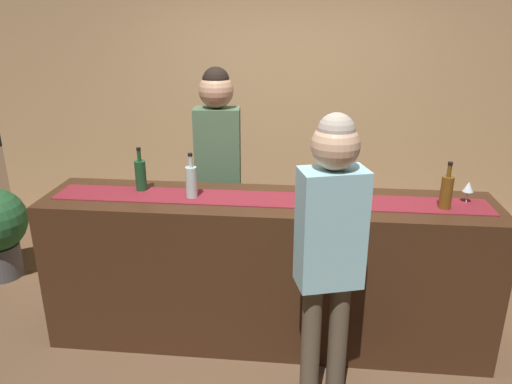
{
  "coord_description": "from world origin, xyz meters",
  "views": [
    {
      "loc": [
        0.24,
        -3.0,
        2.2
      ],
      "look_at": [
        -0.07,
        0.0,
        1.1
      ],
      "focal_mm": 34.73,
      "sensor_mm": 36.0,
      "label": 1
    }
  ],
  "objects_px": {
    "wine_bottle_amber": "(446,192)",
    "wine_glass_near_customer": "(468,188)",
    "wine_bottle_green": "(141,175)",
    "bartender": "(218,158)",
    "customer_sipping": "(330,238)",
    "wine_bottle_clear": "(191,181)",
    "wine_glass_mid_counter": "(343,187)"
  },
  "relations": [
    {
      "from": "wine_glass_mid_counter",
      "to": "customer_sipping",
      "type": "relative_size",
      "value": 0.08
    },
    {
      "from": "wine_bottle_amber",
      "to": "customer_sipping",
      "type": "xyz_separation_m",
      "value": [
        -0.72,
        -0.58,
        -0.07
      ]
    },
    {
      "from": "wine_bottle_green",
      "to": "bartender",
      "type": "relative_size",
      "value": 0.17
    },
    {
      "from": "bartender",
      "to": "customer_sipping",
      "type": "distance_m",
      "value": 1.45
    },
    {
      "from": "wine_bottle_green",
      "to": "wine_glass_mid_counter",
      "type": "distance_m",
      "value": 1.35
    },
    {
      "from": "wine_bottle_clear",
      "to": "wine_glass_mid_counter",
      "type": "height_order",
      "value": "wine_bottle_clear"
    },
    {
      "from": "wine_glass_near_customer",
      "to": "customer_sipping",
      "type": "xyz_separation_m",
      "value": [
        -0.89,
        -0.69,
        -0.07
      ]
    },
    {
      "from": "customer_sipping",
      "to": "bartender",
      "type": "bearing_deg",
      "value": 107.48
    },
    {
      "from": "wine_bottle_clear",
      "to": "customer_sipping",
      "type": "distance_m",
      "value": 1.07
    },
    {
      "from": "wine_bottle_green",
      "to": "bartender",
      "type": "bearing_deg",
      "value": 48.32
    },
    {
      "from": "bartender",
      "to": "customer_sipping",
      "type": "bearing_deg",
      "value": 119.07
    },
    {
      "from": "wine_bottle_amber",
      "to": "wine_glass_near_customer",
      "type": "height_order",
      "value": "wine_bottle_amber"
    },
    {
      "from": "wine_bottle_clear",
      "to": "wine_bottle_amber",
      "type": "relative_size",
      "value": 1.0
    },
    {
      "from": "wine_bottle_amber",
      "to": "wine_bottle_green",
      "type": "bearing_deg",
      "value": 176.23
    },
    {
      "from": "wine_bottle_amber",
      "to": "bartender",
      "type": "height_order",
      "value": "bartender"
    },
    {
      "from": "wine_bottle_green",
      "to": "customer_sipping",
      "type": "distance_m",
      "value": 1.44
    },
    {
      "from": "customer_sipping",
      "to": "wine_bottle_green",
      "type": "bearing_deg",
      "value": 134.11
    },
    {
      "from": "wine_bottle_clear",
      "to": "customer_sipping",
      "type": "xyz_separation_m",
      "value": [
        0.88,
        -0.61,
        -0.07
      ]
    },
    {
      "from": "wine_bottle_clear",
      "to": "wine_bottle_amber",
      "type": "xyz_separation_m",
      "value": [
        1.6,
        -0.03,
        0.0
      ]
    },
    {
      "from": "wine_bottle_amber",
      "to": "wine_glass_mid_counter",
      "type": "height_order",
      "value": "wine_bottle_amber"
    },
    {
      "from": "wine_glass_mid_counter",
      "to": "bartender",
      "type": "distance_m",
      "value": 1.08
    },
    {
      "from": "wine_bottle_clear",
      "to": "bartender",
      "type": "height_order",
      "value": "bartender"
    },
    {
      "from": "wine_glass_mid_counter",
      "to": "bartender",
      "type": "xyz_separation_m",
      "value": [
        -0.91,
        0.58,
        -0.0
      ]
    },
    {
      "from": "wine_bottle_clear",
      "to": "wine_glass_near_customer",
      "type": "height_order",
      "value": "wine_bottle_clear"
    },
    {
      "from": "wine_bottle_green",
      "to": "bartender",
      "type": "height_order",
      "value": "bartender"
    },
    {
      "from": "wine_glass_near_customer",
      "to": "customer_sipping",
      "type": "relative_size",
      "value": 0.08
    },
    {
      "from": "bartender",
      "to": "customer_sipping",
      "type": "height_order",
      "value": "bartender"
    },
    {
      "from": "wine_bottle_amber",
      "to": "wine_bottle_clear",
      "type": "bearing_deg",
      "value": 178.9
    },
    {
      "from": "wine_bottle_clear",
      "to": "wine_bottle_green",
      "type": "distance_m",
      "value": 0.39
    },
    {
      "from": "wine_bottle_clear",
      "to": "wine_bottle_amber",
      "type": "bearing_deg",
      "value": -1.1
    },
    {
      "from": "wine_bottle_clear",
      "to": "wine_bottle_green",
      "type": "bearing_deg",
      "value": 165.06
    },
    {
      "from": "wine_bottle_clear",
      "to": "wine_bottle_green",
      "type": "relative_size",
      "value": 1.0
    }
  ]
}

